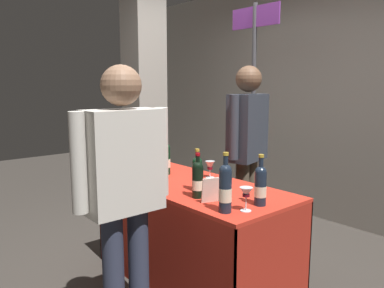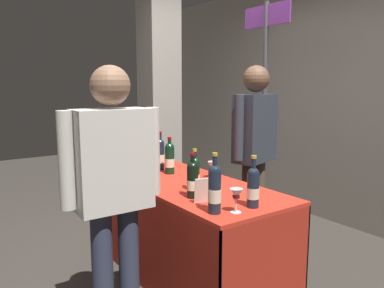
{
  "view_description": "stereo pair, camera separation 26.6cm",
  "coord_description": "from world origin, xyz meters",
  "px_view_note": "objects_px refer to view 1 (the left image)",
  "views": [
    {
      "loc": [
        2.07,
        -1.77,
        1.49
      ],
      "look_at": [
        0.0,
        0.0,
        1.06
      ],
      "focal_mm": 35.51,
      "sensor_mm": 36.0,
      "label": 1
    },
    {
      "loc": [
        2.24,
        -1.56,
        1.49
      ],
      "look_at": [
        0.0,
        0.0,
        1.06
      ],
      "focal_mm": 35.51,
      "sensor_mm": 36.0,
      "label": 2
    }
  ],
  "objects_px": {
    "concrete_pillar": "(144,76)",
    "flower_vase": "(136,163)",
    "featured_wine_bottle": "(198,179)",
    "vendor_presenter": "(247,142)",
    "wine_glass_near_vendor": "(246,193)",
    "booth_signpost": "(253,92)",
    "taster_foreground_right": "(124,183)",
    "wine_glass_mid": "(210,166)",
    "tasting_table": "(192,215)",
    "display_bottle_0": "(127,156)"
  },
  "relations": [
    {
      "from": "featured_wine_bottle",
      "to": "booth_signpost",
      "type": "relative_size",
      "value": 0.13
    },
    {
      "from": "vendor_presenter",
      "to": "wine_glass_near_vendor",
      "type": "bearing_deg",
      "value": 26.76
    },
    {
      "from": "wine_glass_mid",
      "to": "booth_signpost",
      "type": "relative_size",
      "value": 0.06
    },
    {
      "from": "vendor_presenter",
      "to": "taster_foreground_right",
      "type": "xyz_separation_m",
      "value": [
        0.42,
        -1.5,
        -0.04
      ]
    },
    {
      "from": "featured_wine_bottle",
      "to": "vendor_presenter",
      "type": "xyz_separation_m",
      "value": [
        -0.41,
        0.95,
        0.11
      ]
    },
    {
      "from": "tasting_table",
      "to": "vendor_presenter",
      "type": "distance_m",
      "value": 0.9
    },
    {
      "from": "featured_wine_bottle",
      "to": "taster_foreground_right",
      "type": "distance_m",
      "value": 0.55
    },
    {
      "from": "display_bottle_0",
      "to": "vendor_presenter",
      "type": "height_order",
      "value": "vendor_presenter"
    },
    {
      "from": "wine_glass_near_vendor",
      "to": "vendor_presenter",
      "type": "bearing_deg",
      "value": 131.01
    },
    {
      "from": "display_bottle_0",
      "to": "booth_signpost",
      "type": "distance_m",
      "value": 1.43
    },
    {
      "from": "concrete_pillar",
      "to": "wine_glass_near_vendor",
      "type": "height_order",
      "value": "concrete_pillar"
    },
    {
      "from": "flower_vase",
      "to": "display_bottle_0",
      "type": "bearing_deg",
      "value": 171.85
    },
    {
      "from": "featured_wine_bottle",
      "to": "booth_signpost",
      "type": "height_order",
      "value": "booth_signpost"
    },
    {
      "from": "wine_glass_mid",
      "to": "flower_vase",
      "type": "relative_size",
      "value": 0.32
    },
    {
      "from": "tasting_table",
      "to": "wine_glass_mid",
      "type": "relative_size",
      "value": 11.73
    },
    {
      "from": "featured_wine_bottle",
      "to": "flower_vase",
      "type": "distance_m",
      "value": 0.69
    },
    {
      "from": "display_bottle_0",
      "to": "vendor_presenter",
      "type": "xyz_separation_m",
      "value": [
        0.46,
        0.96,
        0.08
      ]
    },
    {
      "from": "tasting_table",
      "to": "wine_glass_near_vendor",
      "type": "relative_size",
      "value": 11.09
    },
    {
      "from": "booth_signpost",
      "to": "vendor_presenter",
      "type": "bearing_deg",
      "value": -54.9
    },
    {
      "from": "wine_glass_near_vendor",
      "to": "taster_foreground_right",
      "type": "relative_size",
      "value": 0.09
    },
    {
      "from": "featured_wine_bottle",
      "to": "taster_foreground_right",
      "type": "bearing_deg",
      "value": -89.33
    },
    {
      "from": "concrete_pillar",
      "to": "featured_wine_bottle",
      "type": "relative_size",
      "value": 10.82
    },
    {
      "from": "tasting_table",
      "to": "taster_foreground_right",
      "type": "xyz_separation_m",
      "value": [
        0.29,
        -0.74,
        0.43
      ]
    },
    {
      "from": "concrete_pillar",
      "to": "wine_glass_mid",
      "type": "relative_size",
      "value": 23.93
    },
    {
      "from": "tasting_table",
      "to": "taster_foreground_right",
      "type": "bearing_deg",
      "value": -68.72
    },
    {
      "from": "vendor_presenter",
      "to": "booth_signpost",
      "type": "distance_m",
      "value": 0.62
    },
    {
      "from": "booth_signpost",
      "to": "concrete_pillar",
      "type": "bearing_deg",
      "value": -161.31
    },
    {
      "from": "concrete_pillar",
      "to": "tasting_table",
      "type": "bearing_deg",
      "value": -22.66
    },
    {
      "from": "wine_glass_near_vendor",
      "to": "flower_vase",
      "type": "bearing_deg",
      "value": -176.49
    },
    {
      "from": "concrete_pillar",
      "to": "taster_foreground_right",
      "type": "height_order",
      "value": "concrete_pillar"
    },
    {
      "from": "featured_wine_bottle",
      "to": "display_bottle_0",
      "type": "xyz_separation_m",
      "value": [
        -0.87,
        -0.0,
        0.03
      ]
    },
    {
      "from": "tasting_table",
      "to": "wine_glass_mid",
      "type": "height_order",
      "value": "wine_glass_mid"
    },
    {
      "from": "vendor_presenter",
      "to": "taster_foreground_right",
      "type": "distance_m",
      "value": 1.56
    },
    {
      "from": "wine_glass_mid",
      "to": "vendor_presenter",
      "type": "distance_m",
      "value": 0.54
    },
    {
      "from": "featured_wine_bottle",
      "to": "flower_vase",
      "type": "xyz_separation_m",
      "value": [
        -0.69,
        -0.03,
        -0.0
      ]
    },
    {
      "from": "booth_signpost",
      "to": "wine_glass_mid",
      "type": "bearing_deg",
      "value": -69.51
    },
    {
      "from": "wine_glass_mid",
      "to": "booth_signpost",
      "type": "xyz_separation_m",
      "value": [
        -0.33,
        0.89,
        0.57
      ]
    },
    {
      "from": "featured_wine_bottle",
      "to": "taster_foreground_right",
      "type": "relative_size",
      "value": 0.18
    },
    {
      "from": "tasting_table",
      "to": "taster_foreground_right",
      "type": "relative_size",
      "value": 0.98
    },
    {
      "from": "display_bottle_0",
      "to": "featured_wine_bottle",
      "type": "bearing_deg",
      "value": 0.28
    },
    {
      "from": "featured_wine_bottle",
      "to": "display_bottle_0",
      "type": "bearing_deg",
      "value": -179.72
    },
    {
      "from": "display_bottle_0",
      "to": "wine_glass_near_vendor",
      "type": "bearing_deg",
      "value": 1.84
    },
    {
      "from": "concrete_pillar",
      "to": "vendor_presenter",
      "type": "relative_size",
      "value": 1.93
    },
    {
      "from": "wine_glass_mid",
      "to": "taster_foreground_right",
      "type": "bearing_deg",
      "value": -70.48
    },
    {
      "from": "concrete_pillar",
      "to": "flower_vase",
      "type": "relative_size",
      "value": 7.77
    },
    {
      "from": "taster_foreground_right",
      "to": "wine_glass_mid",
      "type": "bearing_deg",
      "value": 20.3
    },
    {
      "from": "taster_foreground_right",
      "to": "booth_signpost",
      "type": "xyz_separation_m",
      "value": [
        -0.68,
        1.87,
        0.47
      ]
    },
    {
      "from": "vendor_presenter",
      "to": "taster_foreground_right",
      "type": "relative_size",
      "value": 1.04
    },
    {
      "from": "wine_glass_mid",
      "to": "tasting_table",
      "type": "bearing_deg",
      "value": -76.27
    },
    {
      "from": "concrete_pillar",
      "to": "wine_glass_near_vendor",
      "type": "distance_m",
      "value": 2.59
    }
  ]
}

